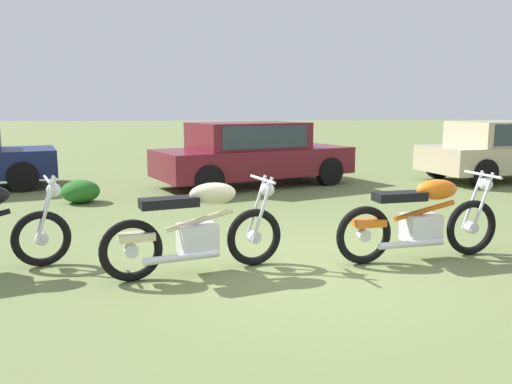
# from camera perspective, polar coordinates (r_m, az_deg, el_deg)

# --- Properties ---
(ground_plane) EXTENTS (120.00, 120.00, 0.00)m
(ground_plane) POSITION_cam_1_polar(r_m,az_deg,el_deg) (5.75, 6.20, -8.59)
(ground_plane) COLOR olive
(motorcycle_cream) EXTENTS (1.97, 0.89, 1.02)m
(motorcycle_cream) POSITION_cam_1_polar(r_m,az_deg,el_deg) (5.51, -6.53, -4.10)
(motorcycle_cream) COLOR black
(motorcycle_cream) RESTS_ON ground
(motorcycle_orange) EXTENTS (2.09, 0.71, 1.02)m
(motorcycle_orange) POSITION_cam_1_polar(r_m,az_deg,el_deg) (6.27, 18.06, -2.90)
(motorcycle_orange) COLOR black
(motorcycle_orange) RESTS_ON ground
(car_burgundy) EXTENTS (4.76, 3.33, 1.43)m
(car_burgundy) POSITION_cam_1_polar(r_m,az_deg,el_deg) (11.54, -0.54, 4.66)
(car_burgundy) COLOR maroon
(car_burgundy) RESTS_ON ground
(car_beige) EXTENTS (4.32, 2.42, 1.43)m
(car_beige) POSITION_cam_1_polar(r_m,az_deg,el_deg) (13.75, 26.06, 4.47)
(car_beige) COLOR #BCAD8C
(car_beige) RESTS_ON ground
(shrub_low) EXTENTS (0.70, 0.67, 0.43)m
(shrub_low) POSITION_cam_1_polar(r_m,az_deg,el_deg) (10.07, -19.03, 0.06)
(shrub_low) COLOR #23621E
(shrub_low) RESTS_ON ground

